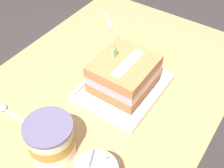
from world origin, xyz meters
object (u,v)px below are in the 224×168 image
(foil_tray, at_px, (123,88))
(serving_spoon_by_bowls, at_px, (109,23))
(birthday_cake, at_px, (124,73))
(ice_cream_tub, at_px, (51,139))
(serving_spoon_near_tray, at_px, (6,110))

(foil_tray, bearing_deg, serving_spoon_by_bowls, 41.47)
(birthday_cake, bearing_deg, serving_spoon_by_bowls, 41.46)
(foil_tray, xyz_separation_m, serving_spoon_by_bowls, (0.31, 0.27, -0.00))
(birthday_cake, height_order, ice_cream_tub, birthday_cake)
(birthday_cake, xyz_separation_m, serving_spoon_near_tray, (-0.30, 0.26, -0.07))
(serving_spoon_near_tray, height_order, serving_spoon_by_bowls, serving_spoon_near_tray)
(serving_spoon_by_bowls, bearing_deg, foil_tray, -138.53)
(birthday_cake, distance_m, ice_cream_tub, 0.32)
(ice_cream_tub, relative_size, serving_spoon_by_bowls, 1.28)
(birthday_cake, xyz_separation_m, ice_cream_tub, (-0.32, 0.03, -0.02))
(foil_tray, relative_size, birthday_cake, 1.48)
(ice_cream_tub, distance_m, serving_spoon_near_tray, 0.23)
(birthday_cake, height_order, serving_spoon_by_bowls, birthday_cake)
(serving_spoon_near_tray, distance_m, serving_spoon_by_bowls, 0.60)
(foil_tray, xyz_separation_m, birthday_cake, (-0.00, 0.00, 0.07))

